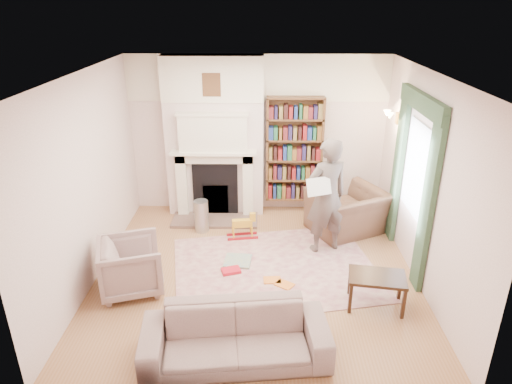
{
  "coord_description": "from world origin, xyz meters",
  "views": [
    {
      "loc": [
        0.09,
        -5.61,
        3.64
      ],
      "look_at": [
        0.0,
        0.25,
        1.15
      ],
      "focal_mm": 32.0,
      "sensor_mm": 36.0,
      "label": 1
    }
  ],
  "objects_px": {
    "armchair_reading": "(347,212)",
    "armchair_left": "(131,266)",
    "paraffin_heater": "(201,216)",
    "rocking_horse": "(242,226)",
    "sofa": "(235,336)",
    "coffee_table": "(376,291)",
    "bookcase": "(294,150)",
    "man_reading": "(327,196)"
  },
  "relations": [
    {
      "from": "armchair_reading",
      "to": "armchair_left",
      "type": "xyz_separation_m",
      "value": [
        -3.16,
        -1.71,
        -0.01
      ]
    },
    {
      "from": "paraffin_heater",
      "to": "rocking_horse",
      "type": "bearing_deg",
      "value": -19.59
    },
    {
      "from": "armchair_left",
      "to": "rocking_horse",
      "type": "relative_size",
      "value": 1.6
    },
    {
      "from": "armchair_reading",
      "to": "rocking_horse",
      "type": "height_order",
      "value": "armchair_reading"
    },
    {
      "from": "sofa",
      "to": "paraffin_heater",
      "type": "distance_m",
      "value": 3.07
    },
    {
      "from": "sofa",
      "to": "coffee_table",
      "type": "distance_m",
      "value": 1.97
    },
    {
      "from": "sofa",
      "to": "coffee_table",
      "type": "relative_size",
      "value": 2.87
    },
    {
      "from": "armchair_reading",
      "to": "sofa",
      "type": "bearing_deg",
      "value": 33.56
    },
    {
      "from": "coffee_table",
      "to": "paraffin_heater",
      "type": "bearing_deg",
      "value": 149.76
    },
    {
      "from": "coffee_table",
      "to": "paraffin_heater",
      "type": "height_order",
      "value": "paraffin_heater"
    },
    {
      "from": "coffee_table",
      "to": "rocking_horse",
      "type": "height_order",
      "value": "coffee_table"
    },
    {
      "from": "bookcase",
      "to": "paraffin_heater",
      "type": "xyz_separation_m",
      "value": [
        -1.58,
        -0.85,
        -0.9
      ]
    },
    {
      "from": "bookcase",
      "to": "rocking_horse",
      "type": "bearing_deg",
      "value": -128.8
    },
    {
      "from": "sofa",
      "to": "armchair_reading",
      "type": "bearing_deg",
      "value": 54.33
    },
    {
      "from": "sofa",
      "to": "rocking_horse",
      "type": "bearing_deg",
      "value": 84.92
    },
    {
      "from": "man_reading",
      "to": "coffee_table",
      "type": "distance_m",
      "value": 1.66
    },
    {
      "from": "bookcase",
      "to": "man_reading",
      "type": "relative_size",
      "value": 1.02
    },
    {
      "from": "sofa",
      "to": "coffee_table",
      "type": "height_order",
      "value": "sofa"
    },
    {
      "from": "bookcase",
      "to": "sofa",
      "type": "xyz_separation_m",
      "value": [
        -0.84,
        -3.83,
        -0.88
      ]
    },
    {
      "from": "bookcase",
      "to": "man_reading",
      "type": "xyz_separation_m",
      "value": [
        0.4,
        -1.45,
        -0.27
      ]
    },
    {
      "from": "bookcase",
      "to": "coffee_table",
      "type": "distance_m",
      "value": 3.16
    },
    {
      "from": "bookcase",
      "to": "armchair_reading",
      "type": "relative_size",
      "value": 1.62
    },
    {
      "from": "paraffin_heater",
      "to": "armchair_left",
      "type": "bearing_deg",
      "value": -112.79
    },
    {
      "from": "man_reading",
      "to": "paraffin_heater",
      "type": "distance_m",
      "value": 2.17
    },
    {
      "from": "armchair_left",
      "to": "man_reading",
      "type": "xyz_separation_m",
      "value": [
        2.71,
        1.11,
        0.54
      ]
    },
    {
      "from": "bookcase",
      "to": "paraffin_heater",
      "type": "height_order",
      "value": "bookcase"
    },
    {
      "from": "sofa",
      "to": "paraffin_heater",
      "type": "relative_size",
      "value": 3.65
    },
    {
      "from": "armchair_left",
      "to": "man_reading",
      "type": "height_order",
      "value": "man_reading"
    },
    {
      "from": "armchair_left",
      "to": "rocking_horse",
      "type": "xyz_separation_m",
      "value": [
        1.42,
        1.46,
        -0.14
      ]
    },
    {
      "from": "armchair_left",
      "to": "paraffin_heater",
      "type": "relative_size",
      "value": 1.46
    },
    {
      "from": "bookcase",
      "to": "sofa",
      "type": "bearing_deg",
      "value": -102.39
    },
    {
      "from": "bookcase",
      "to": "rocking_horse",
      "type": "relative_size",
      "value": 3.69
    },
    {
      "from": "bookcase",
      "to": "armchair_reading",
      "type": "distance_m",
      "value": 1.45
    },
    {
      "from": "man_reading",
      "to": "rocking_horse",
      "type": "distance_m",
      "value": 1.5
    },
    {
      "from": "man_reading",
      "to": "rocking_horse",
      "type": "relative_size",
      "value": 3.62
    },
    {
      "from": "sofa",
      "to": "paraffin_heater",
      "type": "xyz_separation_m",
      "value": [
        -0.74,
        2.97,
        -0.02
      ]
    },
    {
      "from": "armchair_left",
      "to": "sofa",
      "type": "xyz_separation_m",
      "value": [
        1.46,
        -1.26,
        -0.07
      ]
    },
    {
      "from": "bookcase",
      "to": "paraffin_heater",
      "type": "bearing_deg",
      "value": -151.66
    },
    {
      "from": "bookcase",
      "to": "sofa",
      "type": "distance_m",
      "value": 4.02
    },
    {
      "from": "man_reading",
      "to": "rocking_horse",
      "type": "height_order",
      "value": "man_reading"
    },
    {
      "from": "man_reading",
      "to": "armchair_left",
      "type": "bearing_deg",
      "value": 1.23
    },
    {
      "from": "bookcase",
      "to": "sofa",
      "type": "relative_size",
      "value": 0.92
    }
  ]
}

